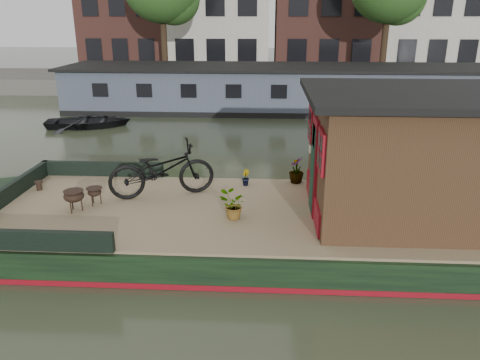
# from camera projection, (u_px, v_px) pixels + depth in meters

# --- Properties ---
(ground) EXTENTS (120.00, 120.00, 0.00)m
(ground) POSITION_uv_depth(u_px,v_px,m) (289.00, 240.00, 9.63)
(ground) COLOR #27311F
(ground) RESTS_ON ground
(houseboat_hull) EXTENTS (14.01, 4.02, 0.60)m
(houseboat_hull) POSITION_uv_depth(u_px,v_px,m) (225.00, 226.00, 9.61)
(houseboat_hull) COLOR black
(houseboat_hull) RESTS_ON ground
(houseboat_deck) EXTENTS (11.80, 3.80, 0.05)m
(houseboat_deck) POSITION_uv_depth(u_px,v_px,m) (291.00, 212.00, 9.42)
(houseboat_deck) COLOR olive
(houseboat_deck) RESTS_ON houseboat_hull
(bow_bulwark) EXTENTS (3.00, 4.00, 0.35)m
(bow_bulwark) POSITION_uv_depth(u_px,v_px,m) (44.00, 197.00, 9.63)
(bow_bulwark) COLOR black
(bow_bulwark) RESTS_ON houseboat_deck
(cabin) EXTENTS (4.00, 3.50, 2.42)m
(cabin) POSITION_uv_depth(u_px,v_px,m) (408.00, 154.00, 8.88)
(cabin) COLOR #332414
(cabin) RESTS_ON houseboat_deck
(bicycle) EXTENTS (2.39, 1.50, 1.19)m
(bicycle) POSITION_uv_depth(u_px,v_px,m) (162.00, 170.00, 10.01)
(bicycle) COLOR black
(bicycle) RESTS_ON houseboat_deck
(potted_plant_b) EXTENTS (0.22, 0.25, 0.37)m
(potted_plant_b) POSITION_uv_depth(u_px,v_px,m) (245.00, 177.00, 10.77)
(potted_plant_b) COLOR brown
(potted_plant_b) RESTS_ON houseboat_deck
(potted_plant_c) EXTENTS (0.57, 0.52, 0.55)m
(potted_plant_c) POSITION_uv_depth(u_px,v_px,m) (232.00, 205.00, 8.95)
(potted_plant_c) COLOR #B14D33
(potted_plant_c) RESTS_ON houseboat_deck
(potted_plant_d) EXTENTS (0.34, 0.34, 0.61)m
(potted_plant_d) POSITION_uv_depth(u_px,v_px,m) (296.00, 170.00, 10.90)
(potted_plant_d) COLOR brown
(potted_plant_d) RESTS_ON houseboat_deck
(brazier_front) EXTENTS (0.50, 0.50, 0.45)m
(brazier_front) POSITION_uv_depth(u_px,v_px,m) (75.00, 201.00, 9.31)
(brazier_front) COLOR black
(brazier_front) RESTS_ON houseboat_deck
(brazier_rear) EXTENTS (0.45, 0.45, 0.37)m
(brazier_rear) POSITION_uv_depth(u_px,v_px,m) (95.00, 196.00, 9.65)
(brazier_rear) COLOR black
(brazier_rear) RESTS_ON houseboat_deck
(bollard_port) EXTENTS (0.18, 0.18, 0.21)m
(bollard_port) POSITION_uv_depth(u_px,v_px,m) (39.00, 186.00, 10.50)
(bollard_port) COLOR black
(bollard_port) RESTS_ON houseboat_deck
(dinghy) EXTENTS (3.84, 3.09, 0.71)m
(dinghy) POSITION_uv_depth(u_px,v_px,m) (88.00, 118.00, 19.28)
(dinghy) COLOR black
(dinghy) RESTS_ON ground
(far_houseboat) EXTENTS (20.40, 4.40, 2.11)m
(far_houseboat) POSITION_uv_depth(u_px,v_px,m) (278.00, 90.00, 22.48)
(far_houseboat) COLOR #424858
(far_houseboat) RESTS_ON ground
(quay) EXTENTS (60.00, 6.00, 0.90)m
(quay) POSITION_uv_depth(u_px,v_px,m) (276.00, 83.00, 28.77)
(quay) COLOR #47443F
(quay) RESTS_ON ground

